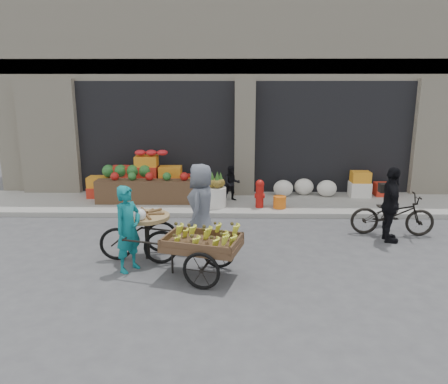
{
  "coord_description": "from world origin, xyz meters",
  "views": [
    {
      "loc": [
        -0.36,
        -7.04,
        3.14
      ],
      "look_at": [
        -0.5,
        1.18,
        1.1
      ],
      "focal_mm": 35.0,
      "sensor_mm": 36.0,
      "label": 1
    }
  ],
  "objects_px": {
    "orange_bucket": "(280,202)",
    "tricycle_cart": "(146,229)",
    "pineapple_bin": "(216,197)",
    "cyclist": "(391,205)",
    "fire_hydrant": "(260,192)",
    "banana_cart": "(199,241)",
    "vendor_grey": "(201,206)",
    "bicycle": "(392,214)",
    "vendor_woman": "(128,229)",
    "seated_person": "(232,183)"
  },
  "relations": [
    {
      "from": "orange_bucket",
      "to": "tricycle_cart",
      "type": "height_order",
      "value": "tricycle_cart"
    },
    {
      "from": "pineapple_bin",
      "to": "cyclist",
      "type": "height_order",
      "value": "cyclist"
    },
    {
      "from": "pineapple_bin",
      "to": "fire_hydrant",
      "type": "relative_size",
      "value": 0.73
    },
    {
      "from": "banana_cart",
      "to": "fire_hydrant",
      "type": "bearing_deg",
      "value": 87.89
    },
    {
      "from": "vendor_grey",
      "to": "fire_hydrant",
      "type": "bearing_deg",
      "value": 162.83
    },
    {
      "from": "vendor_grey",
      "to": "pineapple_bin",
      "type": "bearing_deg",
      "value": -173.72
    },
    {
      "from": "pineapple_bin",
      "to": "orange_bucket",
      "type": "bearing_deg",
      "value": -3.58
    },
    {
      "from": "banana_cart",
      "to": "bicycle",
      "type": "xyz_separation_m",
      "value": [
        3.94,
        2.17,
        -0.18
      ]
    },
    {
      "from": "banana_cart",
      "to": "tricycle_cart",
      "type": "height_order",
      "value": "tricycle_cart"
    },
    {
      "from": "tricycle_cart",
      "to": "bicycle",
      "type": "distance_m",
      "value": 5.16
    },
    {
      "from": "bicycle",
      "to": "cyclist",
      "type": "xyz_separation_m",
      "value": [
        -0.2,
        -0.4,
        0.32
      ]
    },
    {
      "from": "tricycle_cart",
      "to": "vendor_grey",
      "type": "bearing_deg",
      "value": 24.17
    },
    {
      "from": "pineapple_bin",
      "to": "bicycle",
      "type": "xyz_separation_m",
      "value": [
        3.81,
        -1.71,
        0.08
      ]
    },
    {
      "from": "pineapple_bin",
      "to": "tricycle_cart",
      "type": "bearing_deg",
      "value": -110.4
    },
    {
      "from": "fire_hydrant",
      "to": "tricycle_cart",
      "type": "xyz_separation_m",
      "value": [
        -2.26,
        -3.06,
        0.06
      ]
    },
    {
      "from": "tricycle_cart",
      "to": "cyclist",
      "type": "height_order",
      "value": "cyclist"
    },
    {
      "from": "vendor_woman",
      "to": "orange_bucket",
      "type": "bearing_deg",
      "value": -7.37
    },
    {
      "from": "cyclist",
      "to": "seated_person",
      "type": "bearing_deg",
      "value": 55.57
    },
    {
      "from": "fire_hydrant",
      "to": "orange_bucket",
      "type": "distance_m",
      "value": 0.55
    },
    {
      "from": "vendor_grey",
      "to": "bicycle",
      "type": "height_order",
      "value": "vendor_grey"
    },
    {
      "from": "pineapple_bin",
      "to": "vendor_grey",
      "type": "xyz_separation_m",
      "value": [
        -0.2,
        -2.49,
        0.46
      ]
    },
    {
      "from": "vendor_woman",
      "to": "vendor_grey",
      "type": "height_order",
      "value": "vendor_grey"
    },
    {
      "from": "tricycle_cart",
      "to": "banana_cart",
      "type": "bearing_deg",
      "value": -45.68
    },
    {
      "from": "pineapple_bin",
      "to": "fire_hydrant",
      "type": "distance_m",
      "value": 1.11
    },
    {
      "from": "orange_bucket",
      "to": "vendor_woman",
      "type": "distance_m",
      "value": 4.63
    },
    {
      "from": "pineapple_bin",
      "to": "seated_person",
      "type": "relative_size",
      "value": 0.56
    },
    {
      "from": "pineapple_bin",
      "to": "vendor_woman",
      "type": "xyz_separation_m",
      "value": [
        -1.36,
        -3.63,
        0.38
      ]
    },
    {
      "from": "cyclist",
      "to": "fire_hydrant",
      "type": "bearing_deg",
      "value": 56.36
    },
    {
      "from": "orange_bucket",
      "to": "cyclist",
      "type": "height_order",
      "value": "cyclist"
    },
    {
      "from": "banana_cart",
      "to": "cyclist",
      "type": "relative_size",
      "value": 1.44
    },
    {
      "from": "pineapple_bin",
      "to": "bicycle",
      "type": "bearing_deg",
      "value": -24.21
    },
    {
      "from": "vendor_woman",
      "to": "cyclist",
      "type": "xyz_separation_m",
      "value": [
        4.97,
        1.52,
        0.02
      ]
    },
    {
      "from": "banana_cart",
      "to": "orange_bucket",
      "type": "bearing_deg",
      "value": 81.11
    },
    {
      "from": "fire_hydrant",
      "to": "tricycle_cart",
      "type": "bearing_deg",
      "value": -126.41
    },
    {
      "from": "seated_person",
      "to": "banana_cart",
      "type": "relative_size",
      "value": 0.42
    },
    {
      "from": "pineapple_bin",
      "to": "cyclist",
      "type": "distance_m",
      "value": 4.2
    },
    {
      "from": "vendor_grey",
      "to": "cyclist",
      "type": "distance_m",
      "value": 3.83
    },
    {
      "from": "orange_bucket",
      "to": "bicycle",
      "type": "distance_m",
      "value": 2.74
    },
    {
      "from": "banana_cart",
      "to": "vendor_grey",
      "type": "bearing_deg",
      "value": 108.41
    },
    {
      "from": "seated_person",
      "to": "bicycle",
      "type": "xyz_separation_m",
      "value": [
        3.41,
        -2.31,
        -0.13
      ]
    },
    {
      "from": "cyclist",
      "to": "bicycle",
      "type": "bearing_deg",
      "value": -20.79
    },
    {
      "from": "orange_bucket",
      "to": "bicycle",
      "type": "relative_size",
      "value": 0.19
    },
    {
      "from": "vendor_woman",
      "to": "tricycle_cart",
      "type": "height_order",
      "value": "vendor_woman"
    },
    {
      "from": "fire_hydrant",
      "to": "seated_person",
      "type": "xyz_separation_m",
      "value": [
        -0.7,
        0.65,
        0.08
      ]
    },
    {
      "from": "cyclist",
      "to": "banana_cart",
      "type": "bearing_deg",
      "value": 121.12
    },
    {
      "from": "banana_cart",
      "to": "cyclist",
      "type": "height_order",
      "value": "cyclist"
    },
    {
      "from": "pineapple_bin",
      "to": "banana_cart",
      "type": "xyz_separation_m",
      "value": [
        -0.13,
        -3.88,
        0.26
      ]
    },
    {
      "from": "tricycle_cart",
      "to": "vendor_woman",
      "type": "bearing_deg",
      "value": -119.76
    },
    {
      "from": "pineapple_bin",
      "to": "seated_person",
      "type": "distance_m",
      "value": 0.75
    },
    {
      "from": "banana_cart",
      "to": "pineapple_bin",
      "type": "bearing_deg",
      "value": 103.75
    }
  ]
}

